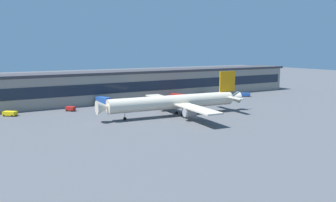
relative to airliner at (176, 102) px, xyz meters
The scene contains 10 objects.
ground_plane 9.24m from the airliner, 47.23° to the right, with size 600.00×600.00×0.00m, color #4C4F54.
terminal_building 45.82m from the airliner, 83.46° to the left, with size 188.72×17.22×14.23m.
airliner is the anchor object (origin of this frame).
stair_truck 31.13m from the airliner, 77.00° to the left, with size 6.29×5.41×3.55m.
crew_van 50.68m from the airliner, 40.11° to the left, with size 3.86×5.64×2.55m.
belt_loader 62.96m from the airliner, 23.50° to the left, with size 6.45×5.17×1.95m.
pushback_tractor 61.41m from the airliner, 150.26° to the left, with size 5.32×5.13×1.75m.
fuel_truck 35.85m from the airliner, 55.64° to the left, with size 5.83×8.83×3.35m.
baggage_tug 43.03m from the airliner, 137.10° to the left, with size 3.88×4.02×1.85m.
catering_truck 36.96m from the airliner, 116.33° to the left, with size 5.01×7.65×4.15m.
Camera 1 is at (-71.79, -100.69, 24.60)m, focal length 36.61 mm.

